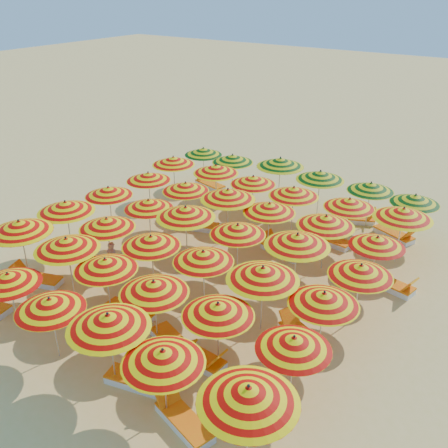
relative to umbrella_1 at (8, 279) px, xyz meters
The scene contains 57 objects.
ground 7.10m from the umbrella_1, 64.19° to the left, with size 120.00×120.00×0.00m, color #E8B967.
umbrella_1 is the anchor object (origin of this frame).
umbrella_2 2.07m from the umbrella_1, ahead, with size 2.02×2.02×2.00m.
umbrella_3 4.11m from the umbrella_1, ahead, with size 2.37×2.37×2.24m.
umbrella_4 5.95m from the umbrella_1, ahead, with size 2.14×2.14×2.09m.
umbrella_5 8.25m from the umbrella_1, ahead, with size 2.82×2.82×2.29m.
umbrella_6 2.87m from the umbrella_1, 137.48° to the left, with size 2.38×2.38×2.30m.
umbrella_7 2.11m from the umbrella_1, 88.32° to the left, with size 2.38×2.38×2.22m.
umbrella_8 2.76m from the umbrella_1, 48.48° to the left, with size 2.00×2.00×2.07m.
umbrella_9 4.35m from the umbrella_1, 26.23° to the left, with size 2.27×2.27×2.11m.
umbrella_10 6.30m from the umbrella_1, 19.55° to the left, with size 2.19×2.19×2.07m.
umbrella_11 8.41m from the umbrella_1, 14.59° to the left, with size 2.25×2.25×1.99m.
umbrella_12 4.56m from the umbrella_1, 119.27° to the left, with size 2.15×2.15×2.24m.
umbrella_13 4.02m from the umbrella_1, 91.95° to the left, with size 2.15×2.15×2.10m.
umbrella_14 4.40m from the umbrella_1, 62.94° to the left, with size 2.61×2.61×2.08m.
umbrella_15 5.73m from the umbrella_1, 46.09° to the left, with size 2.27×2.27×2.05m.
umbrella_16 7.37m from the umbrella_1, 33.43° to the left, with size 2.58×2.58×2.27m.
umbrella_17 9.01m from the umbrella_1, 27.18° to the left, with size 2.58×2.58×2.08m.
umbrella_18 6.59m from the umbrella_1, 110.46° to the left, with size 2.27×2.27×2.05m.
umbrella_19 6.19m from the umbrella_1, 91.46° to the left, with size 2.36×2.36×2.01m.
umbrella_20 6.29m from the umbrella_1, 73.44° to the left, with size 2.41×2.41×2.28m.
umbrella_21 7.35m from the umbrella_1, 58.21° to the left, with size 2.43×2.43×2.07m.
umbrella_22 8.81m from the umbrella_1, 46.47° to the left, with size 2.85×2.85×2.29m.
umbrella_23 10.30m from the umbrella_1, 36.24° to the left, with size 2.54×2.54×2.06m.
umbrella_24 8.59m from the umbrella_1, 104.17° to the left, with size 2.43×2.43×2.04m.
umbrella_25 8.29m from the umbrella_1, 90.09° to the left, with size 2.41×2.41×2.06m.
umbrella_26 8.49m from the umbrella_1, 75.38° to the left, with size 2.58×2.58×2.29m.
umbrella_27 9.22m from the umbrella_1, 64.86° to the left, with size 2.45×2.45×2.11m.
umbrella_28 10.40m from the umbrella_1, 53.58° to the left, with size 2.21×2.21×2.19m.
umbrella_29 11.54m from the umbrella_1, 45.63° to the left, with size 2.05×2.05×1.97m.
umbrella_30 10.69m from the umbrella_1, 103.03° to the left, with size 2.64×2.64×2.12m.
umbrella_31 10.54m from the umbrella_1, 90.35° to the left, with size 2.56×2.56×2.16m.
umbrella_32 10.66m from the umbrella_1, 79.70° to the left, with size 1.95×1.95×2.06m.
umbrella_33 10.94m from the umbrella_1, 68.62° to the left, with size 2.34×2.34×2.14m.
umbrella_34 12.19m from the umbrella_1, 59.38° to the left, with size 2.29×2.29×2.08m.
umbrella_35 13.27m from the umbrella_1, 51.52° to the left, with size 2.21×2.21×2.26m.
umbrella_36 12.81m from the umbrella_1, 100.30° to the left, with size 2.06×2.06×1.99m.
umbrella_37 12.30m from the umbrella_1, 91.54° to the left, with size 2.32×2.32×2.09m.
umbrella_38 12.81m from the umbrella_1, 80.88° to the left, with size 2.78×2.78×2.29m.
umbrella_39 13.00m from the umbrella_1, 71.37° to the left, with size 2.40×2.40×2.20m.
umbrella_40 14.09m from the umbrella_1, 63.47° to the left, with size 2.49×2.49×2.05m.
umbrella_41 14.84m from the umbrella_1, 56.68° to the left, with size 2.36×2.36×2.03m.
lounger_1 4.97m from the umbrella_1, ahead, with size 1.82×0.96×0.69m.
lounger_2 6.64m from the umbrella_1, ahead, with size 1.83×1.05×0.69m.
lounger_3 2.93m from the umbrella_1, 130.65° to the left, with size 1.83×1.10×0.69m.
lounger_4 3.71m from the umbrella_1, 43.50° to the left, with size 1.74×0.62×0.69m.
lounger_5 5.15m from the umbrella_1, 23.51° to the left, with size 1.83×1.12×0.69m.
lounger_6 5.96m from the umbrella_1, 18.85° to the left, with size 1.77×0.69×0.69m.
lounger_7 8.73m from the umbrella_1, 30.22° to the left, with size 1.82×1.22×0.69m.
lounger_8 8.51m from the umbrella_1, 86.63° to the left, with size 1.83×1.14×0.69m.
lounger_9 9.71m from the umbrella_1, 62.53° to the left, with size 1.82×0.93×0.69m.
lounger_10 12.22m from the umbrella_1, 44.33° to the left, with size 1.81×0.92×0.69m.
lounger_11 11.84m from the umbrella_1, 61.45° to the left, with size 1.79×0.78×0.69m.
lounger_12 12.63m from the umbrella_1, 98.21° to the left, with size 1.82×0.95×0.69m.
lounger_13 14.07m from the umbrella_1, 65.54° to the left, with size 1.82×1.22×0.69m.
lounger_14 14.51m from the umbrella_1, 57.98° to the left, with size 1.82×1.20×0.69m.
beachgoer_a 3.90m from the umbrella_1, 85.66° to the left, with size 0.49×0.32×1.35m, color tan.
Camera 1 is at (9.05, -12.76, 9.58)m, focal length 40.00 mm.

